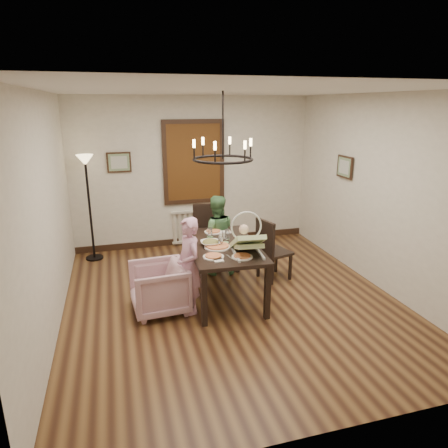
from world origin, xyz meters
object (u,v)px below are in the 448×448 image
chair_far (207,237)px  seated_man (216,242)px  elderly_woman (189,274)px  chair_right (275,249)px  dining_table (223,250)px  armchair (159,288)px  drinking_glass (221,242)px  baby_bouncer (247,240)px  floor_lamp (90,210)px

chair_far → seated_man: seated_man is taller
chair_far → elderly_woman: elderly_woman is taller
chair_right → chair_far: bearing=36.1°
dining_table → chair_far: 1.07m
chair_right → elderly_woman: 1.62m
armchair → drinking_glass: drinking_glass is taller
chair_right → baby_bouncer: 1.18m
dining_table → armchair: size_ratio=2.35×
baby_bouncer → armchair: bearing=174.1°
seated_man → drinking_glass: bearing=87.3°
chair_right → drinking_glass: bearing=98.2°
chair_right → drinking_glass: chair_right is taller
dining_table → floor_lamp: size_ratio=0.94×
dining_table → chair_far: size_ratio=1.61×
floor_lamp → baby_bouncer: bearing=-50.1°
dining_table → baby_bouncer: size_ratio=2.87×
armchair → elderly_woman: size_ratio=0.68×
dining_table → elderly_woman: elderly_woman is taller
dining_table → drinking_glass: drinking_glass is taller
chair_right → armchair: 1.95m
dining_table → chair_right: bearing=23.5°
chair_far → elderly_woman: (-0.57, -1.38, 0.00)m
seated_man → baby_bouncer: (0.09, -1.24, 0.43)m
chair_far → elderly_woman: 1.50m
dining_table → chair_right: 1.01m
armchair → floor_lamp: 2.44m
armchair → drinking_glass: size_ratio=5.32×
elderly_woman → drinking_glass: bearing=102.6°
dining_table → chair_right: (0.93, 0.35, -0.20)m
dining_table → chair_right: size_ratio=1.72×
chair_far → drinking_glass: (-0.09, -1.15, 0.31)m
chair_right → elderly_woman: size_ratio=0.93×
elderly_woman → drinking_glass: 0.62m
dining_table → seated_man: 0.82m
seated_man → floor_lamp: 2.30m
floor_lamp → chair_far: bearing=-26.3°
chair_right → baby_bouncer: size_ratio=1.67×
baby_bouncer → elderly_woman: bearing=176.2°
drinking_glass → chair_far: bearing=85.7°
armchair → chair_right: bearing=102.9°
seated_man → baby_bouncer: 1.32m
elderly_woman → floor_lamp: floor_lamp is taller
baby_bouncer → floor_lamp: (-2.03, 2.43, -0.07)m
armchair → floor_lamp: (-0.90, 2.19, 0.57)m
chair_right → seated_man: 0.94m
armchair → chair_far: bearing=139.3°
dining_table → floor_lamp: 2.70m
dining_table → drinking_glass: bearing=-120.8°
drinking_glass → seated_man: bearing=79.4°
drinking_glass → floor_lamp: bearing=130.6°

